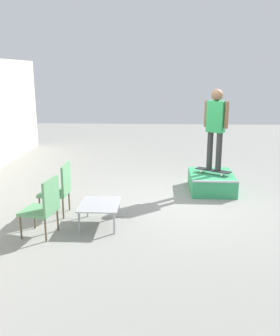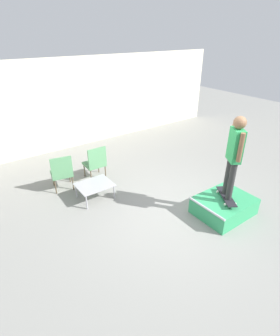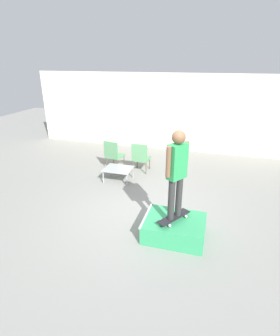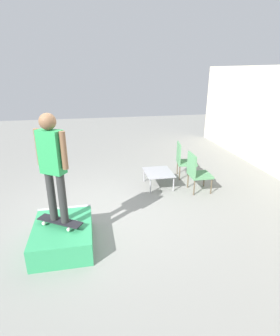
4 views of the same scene
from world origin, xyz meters
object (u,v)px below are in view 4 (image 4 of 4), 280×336
skate_ramp_box (63,235)px  skateboard_on_ramp (60,221)px  person_skater (52,161)px  patio_chair_right (196,171)px  patio_chair_left (183,159)px  coffee_table (158,173)px

skate_ramp_box → skateboard_on_ramp: 0.28m
skateboard_on_ramp → person_skater: bearing=-102.6°
skate_ramp_box → patio_chair_right: bearing=117.9°
patio_chair_left → person_skater: bearing=140.2°
skate_ramp_box → patio_chair_right: patio_chair_right is taller
coffee_table → patio_chair_left: size_ratio=0.85×
person_skater → patio_chair_left: person_skater is taller
skate_ramp_box → coffee_table: size_ratio=1.50×
skateboard_on_ramp → patio_chair_right: patio_chair_right is taller
person_skater → patio_chair_right: bearing=61.0°
skate_ramp_box → coffee_table: 3.08m
skateboard_on_ramp → patio_chair_left: (-2.57, 3.11, 0.06)m
coffee_table → patio_chair_left: bearing=120.1°
patio_chair_right → coffee_table: bearing=62.0°
skate_ramp_box → patio_chair_left: (-2.59, 3.09, 0.34)m
person_skater → patio_chair_right: 3.65m
coffee_table → patio_chair_right: bearing=60.9°
person_skater → coffee_table: person_skater is taller
skate_ramp_box → patio_chair_right: (-1.63, 3.08, 0.34)m
skateboard_on_ramp → patio_chair_left: patio_chair_left is taller
skateboard_on_ramp → patio_chair_right: (-1.62, 3.11, 0.06)m
person_skater → patio_chair_left: (-2.57, 3.11, -1.03)m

